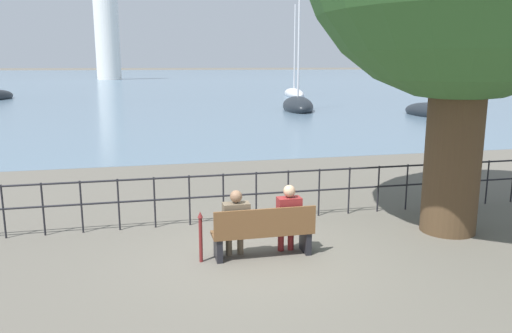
# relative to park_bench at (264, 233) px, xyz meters

# --- Properties ---
(ground_plane) EXTENTS (1000.00, 1000.00, 0.00)m
(ground_plane) POSITION_rel_park_bench_xyz_m (0.00, 0.06, -0.43)
(ground_plane) COLOR #605B51
(harbor_water) EXTENTS (600.00, 300.00, 0.01)m
(harbor_water) POSITION_rel_park_bench_xyz_m (0.00, 158.58, -0.43)
(harbor_water) COLOR slate
(harbor_water) RESTS_ON ground_plane
(park_bench) EXTENTS (1.75, 0.45, 0.90)m
(park_bench) POSITION_rel_park_bench_xyz_m (0.00, 0.00, 0.00)
(park_bench) COLOR brown
(park_bench) RESTS_ON ground_plane
(seated_person_left) EXTENTS (0.45, 0.35, 1.20)m
(seated_person_left) POSITION_rel_park_bench_xyz_m (-0.46, 0.08, 0.23)
(seated_person_left) COLOR brown
(seated_person_left) RESTS_ON ground_plane
(seated_person_right) EXTENTS (0.41, 0.35, 1.24)m
(seated_person_right) POSITION_rel_park_bench_xyz_m (0.46, 0.08, 0.25)
(seated_person_right) COLOR maroon
(seated_person_right) RESTS_ON ground_plane
(promenade_railing) EXTENTS (13.37, 0.04, 1.05)m
(promenade_railing) POSITION_rel_park_bench_xyz_m (0.00, 2.04, 0.26)
(promenade_railing) COLOR black
(promenade_railing) RESTS_ON ground_plane
(closed_umbrella) EXTENTS (0.09, 0.09, 0.88)m
(closed_umbrella) POSITION_rel_park_bench_xyz_m (-1.07, 0.02, 0.06)
(closed_umbrella) COLOR maroon
(closed_umbrella) RESTS_ON ground_plane
(sailboat_0) EXTENTS (3.16, 6.25, 10.02)m
(sailboat_0) POSITION_rel_park_bench_xyz_m (9.27, 26.77, -0.10)
(sailboat_0) COLOR black
(sailboat_0) RESTS_ON ground_plane
(sailboat_2) EXTENTS (2.41, 5.21, 8.66)m
(sailboat_2) POSITION_rel_park_bench_xyz_m (16.47, 20.94, -0.15)
(sailboat_2) COLOR black
(sailboat_2) RESTS_ON ground_plane
(sailboat_3) EXTENTS (2.39, 6.92, 9.60)m
(sailboat_3) POSITION_rel_park_bench_xyz_m (13.94, 42.48, -0.13)
(sailboat_3) COLOR silver
(sailboat_3) RESTS_ON ground_plane
(harbor_lighthouse) EXTENTS (5.19, 5.19, 23.96)m
(harbor_lighthouse) POSITION_rel_park_bench_xyz_m (-7.97, 108.68, 10.71)
(harbor_lighthouse) COLOR white
(harbor_lighthouse) RESTS_ON ground_plane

